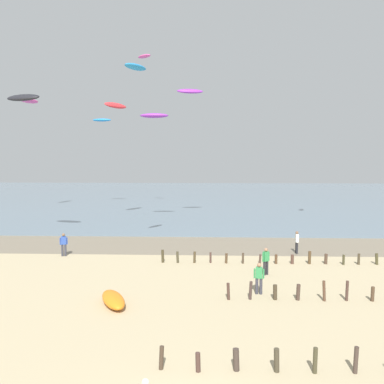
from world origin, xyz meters
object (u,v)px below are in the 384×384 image
object	(u,v)px
kite_aloft_6	(29,101)
kite_aloft_8	(190,91)
person_far_down_beach	(297,242)
kite_aloft_0	(144,56)
kite_aloft_3	(23,98)
grounded_kite	(113,299)
person_left_flank	(266,260)
kite_aloft_2	(154,116)
person_trailing_behind	(64,244)
kite_aloft_9	(136,67)
person_right_flank	(259,277)
kite_aloft_10	(116,105)
kite_aloft_5	(102,120)

from	to	relation	value
kite_aloft_6	kite_aloft_8	xyz separation A→B (m)	(20.34, -6.31, 0.09)
person_far_down_beach	kite_aloft_8	bearing A→B (deg)	122.63
kite_aloft_0	kite_aloft_3	world-z (taller)	kite_aloft_0
kite_aloft_0	grounded_kite	bearing A→B (deg)	-43.77
person_left_flank	kite_aloft_8	distance (m)	24.12
kite_aloft_0	kite_aloft_8	distance (m)	10.98
kite_aloft_2	kite_aloft_3	distance (m)	13.28
person_trailing_behind	kite_aloft_8	distance (m)	21.95
kite_aloft_3	kite_aloft_9	xyz separation A→B (m)	(10.02, -4.01, 1.54)
kite_aloft_3	person_trailing_behind	bearing A→B (deg)	-27.71
person_right_flank	kite_aloft_8	xyz separation A→B (m)	(-4.70, 22.87, 13.35)
person_far_down_beach	kite_aloft_8	size ratio (longest dim) A/B	0.60
kite_aloft_3	kite_aloft_10	xyz separation A→B (m)	(5.30, 10.43, 0.57)
kite_aloft_2	kite_aloft_10	size ratio (longest dim) A/B	0.93
person_left_flank	kite_aloft_6	xyz separation A→B (m)	(-25.91, 25.61, 13.26)
person_trailing_behind	kite_aloft_6	size ratio (longest dim) A/B	0.52
person_trailing_behind	kite_aloft_5	bearing A→B (deg)	98.47
grounded_kite	kite_aloft_10	world-z (taller)	kite_aloft_10
person_right_flank	kite_aloft_0	xyz separation A→B (m)	(-10.71, 30.29, 18.77)
person_trailing_behind	kite_aloft_6	distance (m)	27.73
person_trailing_behind	kite_aloft_9	xyz separation A→B (m)	(5.48, 0.16, 12.78)
person_left_flank	kite_aloft_0	world-z (taller)	kite_aloft_0
kite_aloft_5	kite_aloft_9	xyz separation A→B (m)	(9.61, -27.53, 1.39)
person_right_flank	person_far_down_beach	world-z (taller)	same
kite_aloft_3	kite_aloft_10	distance (m)	11.71
person_trailing_behind	kite_aloft_0	world-z (taller)	kite_aloft_0
person_far_down_beach	kite_aloft_5	distance (m)	35.79
person_left_flank	grounded_kite	xyz separation A→B (m)	(-8.35, -5.44, -0.64)
grounded_kite	kite_aloft_3	distance (m)	21.03
kite_aloft_2	person_right_flank	bearing A→B (deg)	-70.92
person_far_down_beach	kite_aloft_9	world-z (taller)	kite_aloft_9
grounded_kite	kite_aloft_0	bearing A→B (deg)	160.37
kite_aloft_2	kite_aloft_3	xyz separation A→B (m)	(-9.61, -9.13, 0.63)
kite_aloft_0	kite_aloft_8	size ratio (longest dim) A/B	0.78
person_right_flank	grounded_kite	size ratio (longest dim) A/B	0.63
kite_aloft_5	person_left_flank	bearing A→B (deg)	-57.39
person_right_flank	person_trailing_behind	size ratio (longest dim) A/B	1.00
kite_aloft_0	kite_aloft_5	xyz separation A→B (m)	(-6.83, 5.19, -7.38)
kite_aloft_6	person_left_flank	bearing A→B (deg)	-119.38
grounded_kite	kite_aloft_2	bearing A→B (deg)	156.77
person_trailing_behind	kite_aloft_2	world-z (taller)	kite_aloft_2
grounded_kite	kite_aloft_6	world-z (taller)	kite_aloft_6
kite_aloft_6	person_far_down_beach	bearing A→B (deg)	-109.13
kite_aloft_0	kite_aloft_8	world-z (taller)	kite_aloft_0
grounded_kite	kite_aloft_5	world-z (taller)	kite_aloft_5
grounded_kite	kite_aloft_3	world-z (taller)	kite_aloft_3
person_right_flank	kite_aloft_8	world-z (taller)	kite_aloft_8
grounded_kite	kite_aloft_6	bearing A→B (deg)	-175.87
kite_aloft_2	kite_aloft_6	world-z (taller)	kite_aloft_6
grounded_kite	person_left_flank	bearing A→B (deg)	97.72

